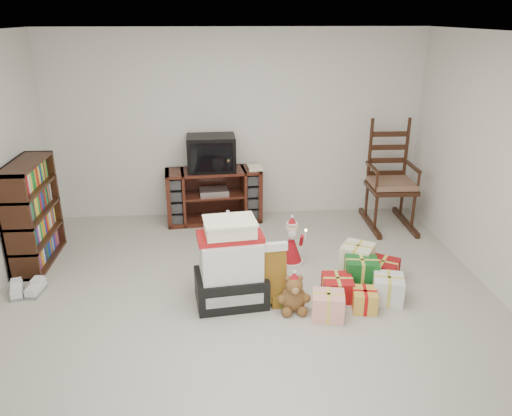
{
  "coord_description": "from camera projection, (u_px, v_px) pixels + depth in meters",
  "views": [
    {
      "loc": [
        -0.22,
        -4.1,
        2.64
      ],
      "look_at": [
        0.13,
        0.6,
        0.81
      ],
      "focal_mm": 35.0,
      "sensor_mm": 36.0,
      "label": 1
    }
  ],
  "objects": [
    {
      "name": "bookshelf",
      "position": [
        33.0,
        215.0,
        5.52
      ],
      "size": [
        0.32,
        0.96,
        1.17
      ],
      "color": "black",
      "rests_on": "floor"
    },
    {
      "name": "tv_stand",
      "position": [
        214.0,
        195.0,
        6.72
      ],
      "size": [
        1.3,
        0.57,
        0.72
      ],
      "rotation": [
        0.0,
        0.0,
        0.1
      ],
      "color": "#491D15",
      "rests_on": "floor"
    },
    {
      "name": "sneaker_pair",
      "position": [
        26.0,
        290.0,
        5.03
      ],
      "size": [
        0.35,
        0.3,
        0.1
      ],
      "rotation": [
        0.0,
        0.0,
        0.14
      ],
      "color": "silver",
      "rests_on": "floor"
    },
    {
      "name": "gift_cluster",
      "position": [
        358.0,
        281.0,
        5.0
      ],
      "size": [
        0.83,
        1.21,
        0.28
      ],
      "color": "#A51214",
      "rests_on": "floor"
    },
    {
      "name": "stocking",
      "position": [
        274.0,
        275.0,
        4.75
      ],
      "size": [
        0.32,
        0.17,
        0.65
      ],
      "primitive_type": null,
      "rotation": [
        0.0,
        0.0,
        0.12
      ],
      "color": "#0D781D",
      "rests_on": "floor"
    },
    {
      "name": "teddy_bear",
      "position": [
        293.0,
        295.0,
        4.71
      ],
      "size": [
        0.25,
        0.22,
        0.37
      ],
      "color": "brown",
      "rests_on": "floor"
    },
    {
      "name": "mrs_claus_figurine",
      "position": [
        229.0,
        247.0,
        5.47
      ],
      "size": [
        0.33,
        0.31,
        0.67
      ],
      "color": "#A31119",
      "rests_on": "floor"
    },
    {
      "name": "santa_figurine",
      "position": [
        291.0,
        246.0,
        5.59
      ],
      "size": [
        0.28,
        0.27,
        0.57
      ],
      "color": "#A31119",
      "rests_on": "floor"
    },
    {
      "name": "room",
      "position": [
        246.0,
        186.0,
        4.33
      ],
      "size": [
        5.01,
        5.01,
        2.51
      ],
      "color": "#AEABA0",
      "rests_on": "ground"
    },
    {
      "name": "crt_television",
      "position": [
        211.0,
        153.0,
        6.51
      ],
      "size": [
        0.64,
        0.48,
        0.46
      ],
      "rotation": [
        0.0,
        0.0,
        0.04
      ],
      "color": "black",
      "rests_on": "tv_stand"
    },
    {
      "name": "gift_pile",
      "position": [
        231.0,
        268.0,
        4.78
      ],
      "size": [
        0.73,
        0.57,
        0.85
      ],
      "rotation": [
        0.0,
        0.0,
        0.12
      ],
      "color": "black",
      "rests_on": "floor"
    },
    {
      "name": "red_suitcase",
      "position": [
        223.0,
        264.0,
        5.1
      ],
      "size": [
        0.43,
        0.33,
        0.58
      ],
      "rotation": [
        0.0,
        0.0,
        0.37
      ],
      "color": "maroon",
      "rests_on": "floor"
    },
    {
      "name": "rocking_chair",
      "position": [
        389.0,
        188.0,
        6.59
      ],
      "size": [
        0.59,
        0.97,
        1.45
      ],
      "rotation": [
        0.0,
        0.0,
        -0.01
      ],
      "color": "black",
      "rests_on": "floor"
    }
  ]
}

